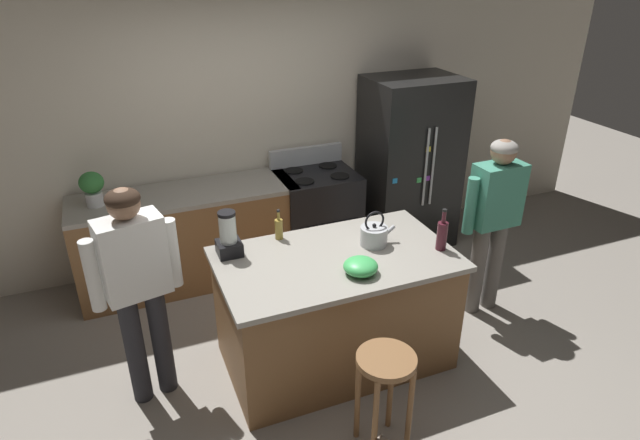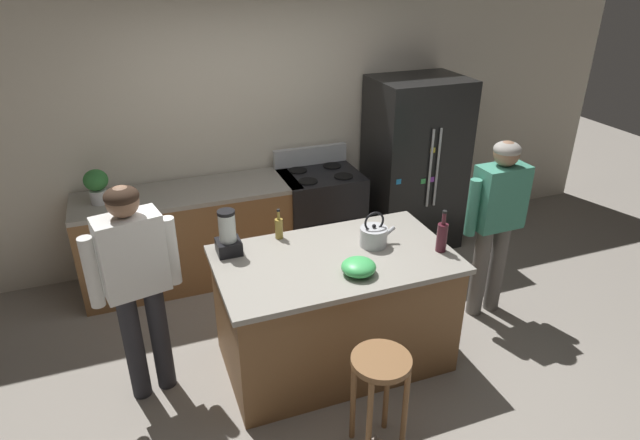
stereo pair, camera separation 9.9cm
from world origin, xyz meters
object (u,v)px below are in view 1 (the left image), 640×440
at_px(person_by_island_left, 137,278).
at_px(bar_stool, 385,378).
at_px(person_by_sink_right, 494,212).
at_px(tea_kettle, 374,235).
at_px(mixing_bowl, 361,266).
at_px(stove_range, 317,215).
at_px(bottle_vinegar, 279,228).
at_px(kitchen_island, 335,309).
at_px(potted_plant, 92,187).
at_px(bottle_wine, 442,235).
at_px(blender_appliance, 228,237).
at_px(refrigerator, 409,163).

height_order(person_by_island_left, bar_stool, person_by_island_left).
xyz_separation_m(person_by_sink_right, tea_kettle, (-1.13, -0.06, 0.05)).
xyz_separation_m(person_by_island_left, mixing_bowl, (1.39, -0.41, -0.00)).
height_order(person_by_sink_right, mixing_bowl, person_by_sink_right).
relative_size(stove_range, bottle_vinegar, 4.60).
relative_size(bar_stool, tea_kettle, 2.57).
height_order(kitchen_island, tea_kettle, tea_kettle).
bearing_deg(bottle_vinegar, person_by_island_left, -165.88).
xyz_separation_m(kitchen_island, person_by_sink_right, (1.46, 0.13, 0.48)).
relative_size(stove_range, person_by_sink_right, 0.70).
xyz_separation_m(potted_plant, bottle_vinegar, (1.25, -1.14, -0.09)).
distance_m(potted_plant, bottle_wine, 2.86).
bearing_deg(person_by_island_left, stove_range, 37.58).
relative_size(blender_appliance, bottle_vinegar, 1.40).
relative_size(kitchen_island, potted_plant, 5.59).
distance_m(person_by_island_left, blender_appliance, 0.67).
distance_m(refrigerator, person_by_island_left, 3.12).
bearing_deg(tea_kettle, bottle_vinegar, 150.48).
xyz_separation_m(person_by_island_left, blender_appliance, (0.64, 0.17, 0.09)).
bearing_deg(blender_appliance, bottle_wine, -19.28).
bearing_deg(mixing_bowl, bottle_vinegar, 117.50).
bearing_deg(person_by_island_left, bottle_vinegar, 14.12).
xyz_separation_m(blender_appliance, tea_kettle, (1.01, -0.25, -0.06)).
bearing_deg(bottle_vinegar, person_by_sink_right, -9.26).
xyz_separation_m(stove_range, blender_appliance, (-1.15, -1.21, 0.58)).
height_order(mixing_bowl, tea_kettle, tea_kettle).
bearing_deg(tea_kettle, person_by_sink_right, 3.21).
relative_size(potted_plant, mixing_bowl, 1.28).
relative_size(refrigerator, bottle_wine, 5.55).
xyz_separation_m(bottle_wine, tea_kettle, (-0.42, 0.24, -0.04)).
bearing_deg(kitchen_island, blender_appliance, 155.16).
bearing_deg(potted_plant, blender_appliance, -55.32).
height_order(refrigerator, bottle_vinegar, refrigerator).
bearing_deg(kitchen_island, bottle_vinegar, 124.89).
height_order(potted_plant, bottle_vinegar, potted_plant).
height_order(bar_stool, bottle_vinegar, bottle_vinegar).
height_order(person_by_sink_right, tea_kettle, person_by_sink_right).
bearing_deg(kitchen_island, tea_kettle, 10.68).
distance_m(blender_appliance, bottle_wine, 1.51).
bearing_deg(kitchen_island, person_by_sink_right, 4.91).
height_order(kitchen_island, bottle_vinegar, bottle_vinegar).
bearing_deg(refrigerator, kitchen_island, -134.63).
distance_m(refrigerator, person_by_sink_right, 1.38).
bearing_deg(person_by_sink_right, tea_kettle, -176.79).
bearing_deg(bottle_wine, kitchen_island, 166.19).
relative_size(person_by_island_left, mixing_bowl, 6.78).
bearing_deg(potted_plant, bottle_vinegar, -42.33).
xyz_separation_m(refrigerator, bottle_vinegar, (-1.77, -1.09, 0.11)).
distance_m(potted_plant, blender_appliance, 1.50).
bearing_deg(kitchen_island, bar_stool, -93.70).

